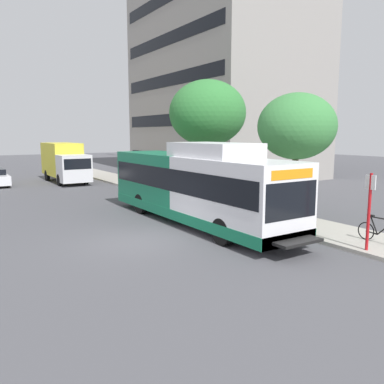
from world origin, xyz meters
TOP-DOWN VIEW (x-y plane):
  - ground_plane at (0.00, 8.00)m, footprint 120.00×120.00m
  - sidewalk_curb at (7.00, 6.00)m, footprint 3.00×56.00m
  - transit_bus at (3.53, 1.45)m, footprint 2.58×12.25m
  - bus_stop_sign_pole at (5.82, -5.55)m, footprint 0.10×0.36m
  - bicycle_parked at (6.97, -5.32)m, footprint 0.52×1.76m
  - street_tree_near_stop at (7.83, -0.46)m, footprint 3.57×3.57m
  - street_tree_mid_block at (7.98, 6.82)m, footprint 4.69×4.69m
  - box_truck_background at (2.76, 20.04)m, footprint 2.32×7.01m
  - apartment_tower_backdrop at (17.51, 17.85)m, footprint 11.89×17.44m
  - lattice_comm_tower at (21.16, 34.80)m, footprint 1.10×1.10m

SIDE VIEW (x-z plane):
  - ground_plane at x=0.00m, z-range 0.00..0.00m
  - sidewalk_curb at x=7.00m, z-range 0.00..0.14m
  - bicycle_parked at x=6.97m, z-range 0.05..1.07m
  - bus_stop_sign_pole at x=5.82m, z-range 0.35..2.95m
  - transit_bus at x=3.53m, z-range -0.12..3.53m
  - box_truck_background at x=2.76m, z-range 0.12..3.37m
  - street_tree_near_stop at x=7.83m, z-range 1.47..7.20m
  - street_tree_mid_block at x=7.98m, z-range 1.70..8.83m
  - lattice_comm_tower at x=21.16m, z-range -5.46..27.92m
  - apartment_tower_backdrop at x=17.51m, z-range 0.00..27.91m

